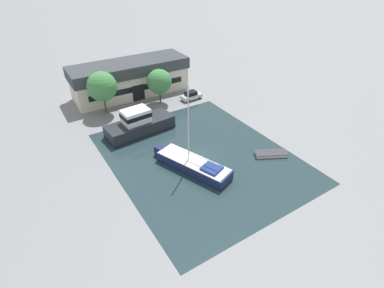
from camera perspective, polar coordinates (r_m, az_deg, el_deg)
The scene contains 9 objects.
ground_plane at distance 42.29m, azimuth 1.56°, elevation -2.48°, with size 440.00×440.00×0.00m, color gray.
water_canal at distance 42.29m, azimuth 1.56°, elevation -2.48°, with size 23.27×28.51×0.01m, color #23383D.
warehouse_building at distance 61.16m, azimuth -11.64°, elevation 12.21°, with size 22.80×7.87×6.50m.
quay_tree_near_building at distance 55.93m, azimuth -6.24°, elevation 11.73°, with size 4.50×4.50×6.52m.
quay_tree_by_water at distance 53.69m, azimuth -16.77°, elevation 10.44°, with size 5.06×5.06×7.58m.
parked_car at distance 58.40m, azimuth -0.11°, elevation 9.24°, with size 4.15×1.89×1.66m.
sailboat_moored at distance 39.58m, azimuth 0.06°, elevation -3.91°, with size 6.47×11.70×11.89m.
motor_cruiser at distance 47.86m, azimuth -10.04°, elevation 3.76°, with size 11.13×4.77×4.10m.
small_dinghy at distance 43.91m, azimuth 14.78°, elevation -1.78°, with size 4.80×3.57×0.53m.
Camera 1 is at (-19.31, -28.24, 24.86)m, focal length 28.00 mm.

